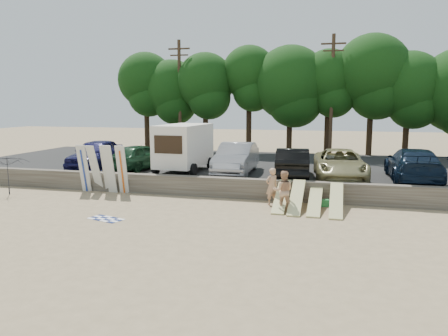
{
  "coord_description": "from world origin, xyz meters",
  "views": [
    {
      "loc": [
        2.57,
        -17.77,
        4.66
      ],
      "look_at": [
        -2.87,
        3.0,
        1.48
      ],
      "focal_mm": 35.0,
      "sensor_mm": 36.0,
      "label": 1
    }
  ],
  "objects_px": {
    "car_1": "(139,157)",
    "car_4": "(340,164)",
    "car_2": "(236,158)",
    "beachgoer_b": "(283,191)",
    "beachgoer_a": "(272,187)",
    "car_5": "(413,164)",
    "box_trailer": "(184,145)",
    "car_0": "(96,154)",
    "car_3": "(293,163)",
    "beach_umbrella": "(8,175)",
    "cooler": "(325,203)"
  },
  "relations": [
    {
      "from": "beach_umbrella",
      "to": "beachgoer_b",
      "type": "bearing_deg",
      "value": 0.43
    },
    {
      "from": "box_trailer",
      "to": "car_3",
      "type": "height_order",
      "value": "box_trailer"
    },
    {
      "from": "car_2",
      "to": "beach_umbrella",
      "type": "height_order",
      "value": "car_2"
    },
    {
      "from": "car_4",
      "to": "beachgoer_b",
      "type": "distance_m",
      "value": 5.58
    },
    {
      "from": "box_trailer",
      "to": "car_2",
      "type": "bearing_deg",
      "value": 4.53
    },
    {
      "from": "car_0",
      "to": "car_5",
      "type": "height_order",
      "value": "car_0"
    },
    {
      "from": "beachgoer_a",
      "to": "car_5",
      "type": "bearing_deg",
      "value": 172.22
    },
    {
      "from": "car_0",
      "to": "car_4",
      "type": "distance_m",
      "value": 14.48
    },
    {
      "from": "car_4",
      "to": "beach_umbrella",
      "type": "relative_size",
      "value": 2.5
    },
    {
      "from": "car_0",
      "to": "car_5",
      "type": "distance_m",
      "value": 18.14
    },
    {
      "from": "car_5",
      "to": "beachgoer_a",
      "type": "distance_m",
      "value": 8.0
    },
    {
      "from": "car_3",
      "to": "car_0",
      "type": "bearing_deg",
      "value": -6.93
    },
    {
      "from": "car_5",
      "to": "beach_umbrella",
      "type": "bearing_deg",
      "value": 14.38
    },
    {
      "from": "car_1",
      "to": "car_5",
      "type": "bearing_deg",
      "value": -167.43
    },
    {
      "from": "car_3",
      "to": "beachgoer_a",
      "type": "bearing_deg",
      "value": 76.03
    },
    {
      "from": "car_5",
      "to": "beachgoer_a",
      "type": "height_order",
      "value": "car_5"
    },
    {
      "from": "car_5",
      "to": "beachgoer_a",
      "type": "xyz_separation_m",
      "value": [
        -6.69,
        -4.34,
        -0.68
      ]
    },
    {
      "from": "car_1",
      "to": "car_4",
      "type": "distance_m",
      "value": 11.75
    },
    {
      "from": "cooler",
      "to": "beach_umbrella",
      "type": "distance_m",
      "value": 16.01
    },
    {
      "from": "car_0",
      "to": "car_3",
      "type": "relative_size",
      "value": 1.08
    },
    {
      "from": "car_0",
      "to": "beachgoer_a",
      "type": "bearing_deg",
      "value": -26.01
    },
    {
      "from": "beachgoer_a",
      "to": "car_0",
      "type": "bearing_deg",
      "value": -60.22
    },
    {
      "from": "box_trailer",
      "to": "beach_umbrella",
      "type": "xyz_separation_m",
      "value": [
        -7.72,
        -5.3,
        -1.24
      ]
    },
    {
      "from": "car_4",
      "to": "beachgoer_b",
      "type": "height_order",
      "value": "car_4"
    },
    {
      "from": "car_4",
      "to": "cooler",
      "type": "relative_size",
      "value": 14.75
    },
    {
      "from": "car_2",
      "to": "box_trailer",
      "type": "bearing_deg",
      "value": 179.91
    },
    {
      "from": "car_3",
      "to": "car_4",
      "type": "height_order",
      "value": "car_3"
    },
    {
      "from": "box_trailer",
      "to": "car_4",
      "type": "relative_size",
      "value": 0.79
    },
    {
      "from": "car_2",
      "to": "beachgoer_b",
      "type": "xyz_separation_m",
      "value": [
        3.34,
        -5.29,
        -0.69
      ]
    },
    {
      "from": "car_1",
      "to": "beachgoer_a",
      "type": "relative_size",
      "value": 2.66
    },
    {
      "from": "car_2",
      "to": "car_3",
      "type": "relative_size",
      "value": 1.09
    },
    {
      "from": "car_3",
      "to": "box_trailer",
      "type": "bearing_deg",
      "value": -9.94
    },
    {
      "from": "cooler",
      "to": "car_5",
      "type": "bearing_deg",
      "value": 31.08
    },
    {
      "from": "box_trailer",
      "to": "car_0",
      "type": "distance_m",
      "value": 5.69
    },
    {
      "from": "beachgoer_a",
      "to": "car_2",
      "type": "bearing_deg",
      "value": -98.77
    },
    {
      "from": "box_trailer",
      "to": "beachgoer_b",
      "type": "bearing_deg",
      "value": -36.05
    },
    {
      "from": "car_4",
      "to": "beachgoer_b",
      "type": "bearing_deg",
      "value": -120.37
    },
    {
      "from": "car_4",
      "to": "car_1",
      "type": "bearing_deg",
      "value": 173.59
    },
    {
      "from": "car_1",
      "to": "beachgoer_b",
      "type": "xyz_separation_m",
      "value": [
        9.36,
        -5.31,
        -0.6
      ]
    },
    {
      "from": "box_trailer",
      "to": "beachgoer_a",
      "type": "xyz_separation_m",
      "value": [
        5.81,
        -4.21,
        -1.38
      ]
    },
    {
      "from": "car_2",
      "to": "car_4",
      "type": "height_order",
      "value": "car_2"
    },
    {
      "from": "box_trailer",
      "to": "beachgoer_b",
      "type": "height_order",
      "value": "box_trailer"
    },
    {
      "from": "beachgoer_b",
      "to": "beach_umbrella",
      "type": "xyz_separation_m",
      "value": [
        -14.18,
        -0.11,
        0.12
      ]
    },
    {
      "from": "beach_umbrella",
      "to": "car_1",
      "type": "bearing_deg",
      "value": 48.36
    },
    {
      "from": "box_trailer",
      "to": "cooler",
      "type": "relative_size",
      "value": 11.72
    },
    {
      "from": "car_2",
      "to": "beach_umbrella",
      "type": "relative_size",
      "value": 2.36
    },
    {
      "from": "car_0",
      "to": "box_trailer",
      "type": "bearing_deg",
      "value": -4.88
    },
    {
      "from": "beachgoer_a",
      "to": "beach_umbrella",
      "type": "bearing_deg",
      "value": -36.14
    },
    {
      "from": "beachgoer_a",
      "to": "beachgoer_b",
      "type": "distance_m",
      "value": 1.18
    },
    {
      "from": "car_5",
      "to": "beachgoer_b",
      "type": "xyz_separation_m",
      "value": [
        -6.03,
        -5.32,
        -0.66
      ]
    }
  ]
}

